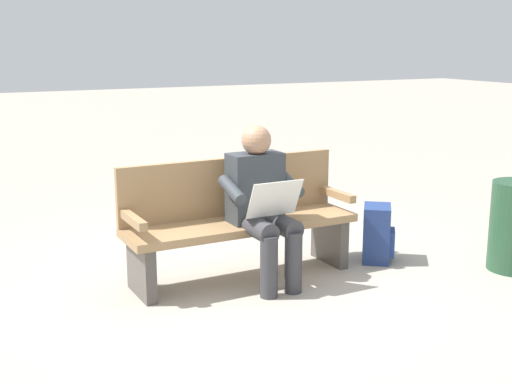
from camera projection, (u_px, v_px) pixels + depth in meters
ground_plane at (242, 277)px, 5.23m from camera, size 40.00×40.00×0.00m
bench_near at (238, 218)px, 5.19m from camera, size 1.81×0.51×0.90m
person_seated at (262, 201)px, 4.99m from camera, size 0.58×0.58×1.18m
backpack at (377, 234)px, 5.58m from camera, size 0.36×0.37×0.47m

